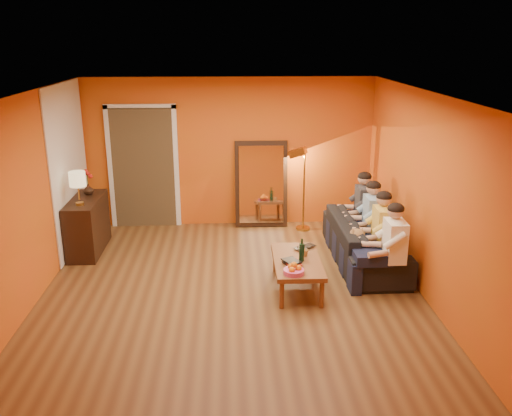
{
  "coord_description": "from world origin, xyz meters",
  "views": [
    {
      "loc": [
        -0.01,
        -6.56,
        3.26
      ],
      "look_at": [
        0.35,
        0.5,
        1.0
      ],
      "focal_mm": 38.0,
      "sensor_mm": 36.0,
      "label": 1
    }
  ],
  "objects_px": {
    "floor_lamp": "(304,190)",
    "person_mid_right": "(373,221)",
    "vase": "(88,189)",
    "dog": "(360,255)",
    "person_mid_left": "(383,233)",
    "mirror_frame": "(261,184)",
    "coffee_table": "(297,274)",
    "table_lamp": "(78,188)",
    "wine_bottle": "(302,250)",
    "tumbler": "(305,253)",
    "person_far_left": "(394,248)",
    "person_far_right": "(364,209)",
    "sideboard": "(88,225)",
    "laptop": "(307,248)",
    "sofa": "(365,241)"
  },
  "relations": [
    {
      "from": "person_far_left",
      "to": "person_mid_left",
      "type": "distance_m",
      "value": 0.55
    },
    {
      "from": "floor_lamp",
      "to": "person_mid_left",
      "type": "xyz_separation_m",
      "value": [
        0.86,
        -1.89,
        -0.11
      ]
    },
    {
      "from": "person_mid_right",
      "to": "tumbler",
      "type": "height_order",
      "value": "person_mid_right"
    },
    {
      "from": "person_far_left",
      "to": "sideboard",
      "type": "bearing_deg",
      "value": 159.46
    },
    {
      "from": "sideboard",
      "to": "dog",
      "type": "relative_size",
      "value": 1.64
    },
    {
      "from": "floor_lamp",
      "to": "vase",
      "type": "xyz_separation_m",
      "value": [
        -3.51,
        -0.55,
        0.22
      ]
    },
    {
      "from": "coffee_table",
      "to": "dog",
      "type": "xyz_separation_m",
      "value": [
        0.91,
        0.26,
        0.15
      ]
    },
    {
      "from": "dog",
      "to": "tumbler",
      "type": "height_order",
      "value": "dog"
    },
    {
      "from": "mirror_frame",
      "to": "floor_lamp",
      "type": "bearing_deg",
      "value": -21.25
    },
    {
      "from": "person_mid_left",
      "to": "laptop",
      "type": "distance_m",
      "value": 1.09
    },
    {
      "from": "wine_bottle",
      "to": "table_lamp",
      "type": "bearing_deg",
      "value": 158.3
    },
    {
      "from": "dog",
      "to": "laptop",
      "type": "height_order",
      "value": "dog"
    },
    {
      "from": "floor_lamp",
      "to": "person_mid_right",
      "type": "xyz_separation_m",
      "value": [
        0.86,
        -1.34,
        -0.11
      ]
    },
    {
      "from": "person_mid_right",
      "to": "vase",
      "type": "xyz_separation_m",
      "value": [
        -4.37,
        0.79,
        0.33
      ]
    },
    {
      "from": "sofa",
      "to": "person_far_left",
      "type": "height_order",
      "value": "person_far_left"
    },
    {
      "from": "mirror_frame",
      "to": "dog",
      "type": "xyz_separation_m",
      "value": [
        1.24,
        -2.33,
        -0.4
      ]
    },
    {
      "from": "tumbler",
      "to": "person_mid_left",
      "type": "bearing_deg",
      "value": 14.92
    },
    {
      "from": "mirror_frame",
      "to": "person_mid_left",
      "type": "height_order",
      "value": "mirror_frame"
    },
    {
      "from": "sideboard",
      "to": "table_lamp",
      "type": "bearing_deg",
      "value": -90.0
    },
    {
      "from": "coffee_table",
      "to": "person_far_right",
      "type": "height_order",
      "value": "person_far_right"
    },
    {
      "from": "coffee_table",
      "to": "wine_bottle",
      "type": "height_order",
      "value": "wine_bottle"
    },
    {
      "from": "mirror_frame",
      "to": "laptop",
      "type": "bearing_deg",
      "value": -77.29
    },
    {
      "from": "mirror_frame",
      "to": "person_mid_left",
      "type": "bearing_deg",
      "value": -53.91
    },
    {
      "from": "mirror_frame",
      "to": "person_far_left",
      "type": "bearing_deg",
      "value": -59.83
    },
    {
      "from": "person_far_left",
      "to": "person_mid_right",
      "type": "bearing_deg",
      "value": 90.0
    },
    {
      "from": "table_lamp",
      "to": "floor_lamp",
      "type": "bearing_deg",
      "value": 17.4
    },
    {
      "from": "table_lamp",
      "to": "person_mid_right",
      "type": "height_order",
      "value": "table_lamp"
    },
    {
      "from": "person_mid_right",
      "to": "laptop",
      "type": "height_order",
      "value": "person_mid_right"
    },
    {
      "from": "tumbler",
      "to": "coffee_table",
      "type": "bearing_deg",
      "value": -135.0
    },
    {
      "from": "vase",
      "to": "person_mid_right",
      "type": "bearing_deg",
      "value": -10.22
    },
    {
      "from": "dog",
      "to": "person_far_left",
      "type": "height_order",
      "value": "person_far_left"
    },
    {
      "from": "person_far_right",
      "to": "vase",
      "type": "distance_m",
      "value": 4.39
    },
    {
      "from": "sideboard",
      "to": "wine_bottle",
      "type": "height_order",
      "value": "sideboard"
    },
    {
      "from": "dog",
      "to": "person_mid_left",
      "type": "relative_size",
      "value": 0.59
    },
    {
      "from": "dog",
      "to": "person_mid_left",
      "type": "distance_m",
      "value": 0.45
    },
    {
      "from": "sofa",
      "to": "floor_lamp",
      "type": "height_order",
      "value": "floor_lamp"
    },
    {
      "from": "sofa",
      "to": "person_mid_left",
      "type": "relative_size",
      "value": 1.84
    },
    {
      "from": "floor_lamp",
      "to": "person_mid_right",
      "type": "height_order",
      "value": "floor_lamp"
    },
    {
      "from": "dog",
      "to": "floor_lamp",
      "type": "bearing_deg",
      "value": 101.33
    },
    {
      "from": "sofa",
      "to": "person_mid_right",
      "type": "distance_m",
      "value": 0.33
    },
    {
      "from": "person_far_right",
      "to": "wine_bottle",
      "type": "relative_size",
      "value": 3.94
    },
    {
      "from": "person_mid_left",
      "to": "person_far_right",
      "type": "relative_size",
      "value": 1.0
    },
    {
      "from": "person_far_left",
      "to": "person_far_right",
      "type": "bearing_deg",
      "value": 90.0
    },
    {
      "from": "mirror_frame",
      "to": "coffee_table",
      "type": "distance_m",
      "value": 2.67
    },
    {
      "from": "person_far_left",
      "to": "person_mid_left",
      "type": "bearing_deg",
      "value": 90.0
    },
    {
      "from": "floor_lamp",
      "to": "dog",
      "type": "bearing_deg",
      "value": -54.19
    },
    {
      "from": "mirror_frame",
      "to": "tumbler",
      "type": "distance_m",
      "value": 2.53
    },
    {
      "from": "person_mid_left",
      "to": "vase",
      "type": "bearing_deg",
      "value": 162.98
    },
    {
      "from": "person_far_left",
      "to": "dog",
      "type": "bearing_deg",
      "value": 131.04
    },
    {
      "from": "person_mid_left",
      "to": "floor_lamp",
      "type": "bearing_deg",
      "value": 114.49
    }
  ]
}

